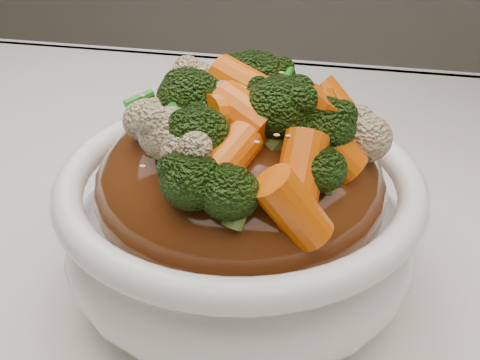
# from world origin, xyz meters

# --- Properties ---
(tablecloth) EXTENTS (1.20, 0.80, 0.04)m
(tablecloth) POSITION_xyz_m (0.00, 0.00, 0.73)
(tablecloth) COLOR silver
(tablecloth) RESTS_ON dining_table
(bowl) EXTENTS (0.29, 0.29, 0.09)m
(bowl) POSITION_xyz_m (0.05, -0.06, 0.80)
(bowl) COLOR white
(bowl) RESTS_ON tablecloth
(sauce_base) EXTENTS (0.23, 0.23, 0.10)m
(sauce_base) POSITION_xyz_m (0.05, -0.06, 0.83)
(sauce_base) COLOR #52250E
(sauce_base) RESTS_ON bowl
(carrots) EXTENTS (0.23, 0.23, 0.06)m
(carrots) POSITION_xyz_m (0.05, -0.06, 0.90)
(carrots) COLOR #E45B07
(carrots) RESTS_ON sauce_base
(broccoli) EXTENTS (0.23, 0.23, 0.05)m
(broccoli) POSITION_xyz_m (0.05, -0.06, 0.90)
(broccoli) COLOR black
(broccoli) RESTS_ON sauce_base
(cauliflower) EXTENTS (0.23, 0.23, 0.04)m
(cauliflower) POSITION_xyz_m (0.05, -0.06, 0.89)
(cauliflower) COLOR beige
(cauliflower) RESTS_ON sauce_base
(scallions) EXTENTS (0.17, 0.17, 0.02)m
(scallions) POSITION_xyz_m (0.05, -0.06, 0.90)
(scallions) COLOR #207C1C
(scallions) RESTS_ON sauce_base
(sesame_seeds) EXTENTS (0.21, 0.21, 0.01)m
(sesame_seeds) POSITION_xyz_m (0.05, -0.06, 0.90)
(sesame_seeds) COLOR beige
(sesame_seeds) RESTS_ON sauce_base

